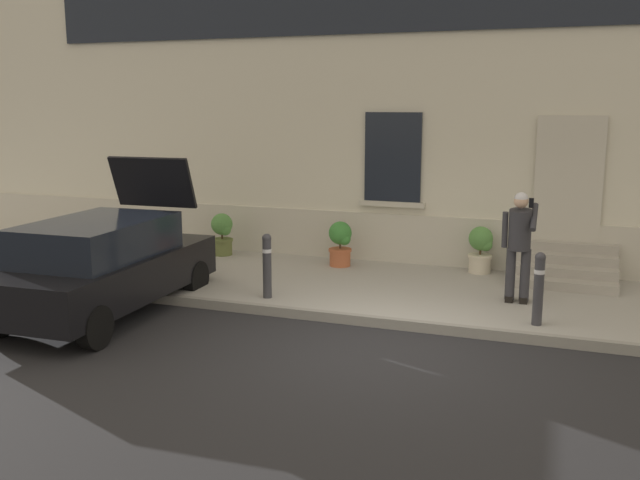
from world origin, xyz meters
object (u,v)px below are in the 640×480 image
Objects in this scene: bollard_far_left at (267,263)px; planter_cream at (481,248)px; bollard_near_person at (539,286)px; planter_terracotta at (340,243)px; hatchback_car_black at (104,264)px; person_on_phone at (519,240)px; planter_olive at (222,233)px.

planter_cream is (2.98, 2.89, -0.11)m from bollard_far_left.
bollard_near_person is 1.22× the size of planter_terracotta.
hatchback_car_black is 4.78× the size of planter_terracotta.
hatchback_car_black reaches higher than bollard_far_left.
hatchback_car_black is 3.93× the size of bollard_far_left.
bollard_far_left is 0.60× the size of person_on_phone.
planter_terracotta is 1.00× the size of planter_cream.
person_on_phone is 2.03× the size of planter_olive.
planter_olive is at bearing 157.22° from bollard_near_person.
hatchback_car_black is 4.78× the size of planter_cream.
bollard_near_person is 0.60× the size of person_on_phone.
planter_terracotta is at bearing 56.03° from hatchback_car_black.
hatchback_car_black reaches higher than bollard_near_person.
hatchback_car_black is at bearing -141.13° from planter_cream.
bollard_far_left reaches higher than planter_cream.
person_on_phone is 6.22m from planter_olive.
hatchback_car_black is at bearing -152.74° from person_on_phone.
person_on_phone reaches higher than planter_cream.
hatchback_car_black is 2.50m from bollard_far_left.
planter_olive is at bearing 90.50° from hatchback_car_black.
planter_olive is 2.59m from planter_terracotta.
planter_terracotta is (2.56, 3.79, -0.19)m from hatchback_car_black.
bollard_far_left is (-4.15, 0.00, 0.00)m from bollard_near_person.
planter_olive and planter_terracotta have the same top height.
planter_olive is 1.00× the size of planter_cream.
hatchback_car_black is 2.35× the size of person_on_phone.
bollard_far_left reaches higher than planter_terracotta.
bollard_far_left is at bearing -158.44° from person_on_phone.
bollard_near_person is 4.54m from planter_terracotta.
hatchback_car_black reaches higher than planter_terracotta.
hatchback_car_black is 4.78× the size of planter_olive.
bollard_far_left is 4.15m from planter_cream.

